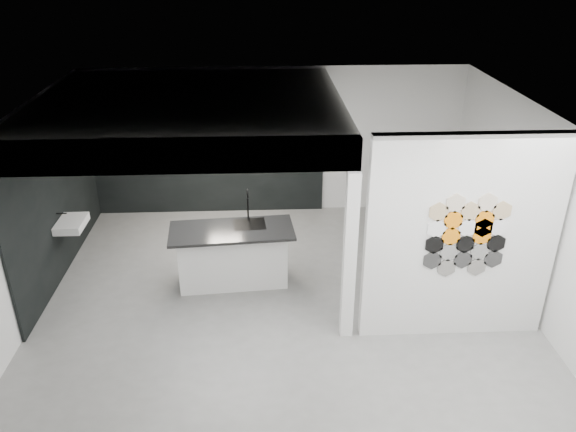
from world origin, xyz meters
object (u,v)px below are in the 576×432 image
at_px(wall_basin, 71,224).
at_px(utensil_cup, 165,147).
at_px(glass_bowl, 284,145).
at_px(glass_vase, 284,145).
at_px(stockpot, 151,145).
at_px(partition_panel, 461,240).
at_px(bottle_dark, 204,145).
at_px(kitchen_island, 233,254).
at_px(kettle, 254,144).

height_order(wall_basin, utensil_cup, utensil_cup).
bearing_deg(glass_bowl, glass_vase, 0.00).
height_order(stockpot, glass_vase, stockpot).
xyz_separation_m(partition_panel, glass_vase, (-2.08, 3.87, -0.02)).
height_order(wall_basin, stockpot, stockpot).
distance_m(stockpot, glass_vase, 2.45).
xyz_separation_m(wall_basin, stockpot, (0.94, 2.07, 0.56)).
bearing_deg(partition_panel, bottle_dark, 132.66).
relative_size(wall_basin, bottle_dark, 4.36).
height_order(kitchen_island, glass_vase, kitchen_island).
relative_size(wall_basin, kitchen_island, 0.32).
relative_size(kitchen_island, utensil_cup, 21.31).
bearing_deg(utensil_cup, stockpot, 180.00).
bearing_deg(partition_panel, wall_basin, 161.77).
bearing_deg(utensil_cup, kitchen_island, -62.48).
relative_size(glass_bowl, glass_vase, 1.19).
bearing_deg(kettle, glass_vase, 21.23).
bearing_deg(partition_panel, glass_vase, 118.23).
distance_m(stockpot, kettle, 1.89).
height_order(wall_basin, glass_bowl, glass_bowl).
relative_size(kettle, glass_bowl, 1.21).
height_order(glass_bowl, bottle_dark, bottle_dark).
bearing_deg(kitchen_island, wall_basin, 165.02).
height_order(partition_panel, utensil_cup, partition_panel).
bearing_deg(kitchen_island, glass_vase, 66.01).
distance_m(partition_panel, wall_basin, 5.78).
height_order(kitchen_island, kettle, kettle).
xyz_separation_m(wall_basin, kettle, (2.83, 2.07, 0.55)).
distance_m(kitchen_island, stockpot, 3.11).
bearing_deg(bottle_dark, kitchen_island, -76.74).
distance_m(glass_bowl, bottle_dark, 1.49).
xyz_separation_m(kettle, bottle_dark, (-0.92, 0.00, -0.01)).
height_order(partition_panel, kettle, partition_panel).
bearing_deg(stockpot, wall_basin, -114.37).
height_order(partition_panel, kitchen_island, partition_panel).
height_order(wall_basin, kitchen_island, kitchen_island).
relative_size(partition_panel, wall_basin, 4.67).
bearing_deg(kitchen_island, bottle_dark, 98.71).
distance_m(partition_panel, kitchen_island, 3.38).
bearing_deg(bottle_dark, glass_vase, 0.00).
relative_size(wall_basin, glass_bowl, 3.91).
xyz_separation_m(stockpot, utensil_cup, (0.25, 0.00, -0.05)).
bearing_deg(wall_basin, glass_bowl, 31.35).
height_order(kettle, glass_vase, kettle).
relative_size(glass_vase, bottle_dark, 0.93).
xyz_separation_m(kitchen_island, bottle_dark, (-0.60, 2.52, 0.89)).
xyz_separation_m(partition_panel, stockpot, (-4.53, 3.87, 0.01)).
bearing_deg(wall_basin, kettle, 36.15).
relative_size(partition_panel, stockpot, 12.73).
relative_size(stockpot, bottle_dark, 1.60).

